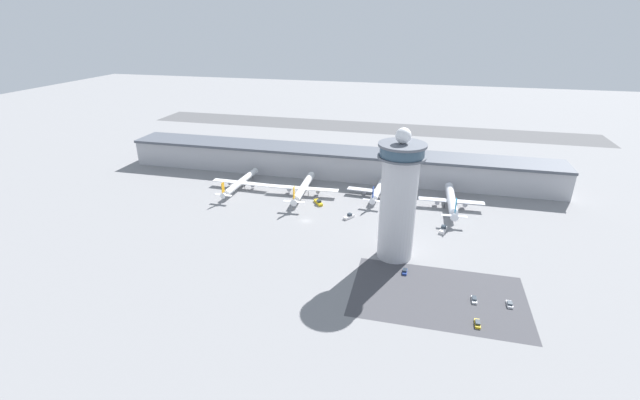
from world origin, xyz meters
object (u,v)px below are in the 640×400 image
object	(u,v)px
airplane_gate_delta	(451,200)
car_white_wagon	(477,323)
airplane_gate_bravo	(303,188)
car_grey_coupe	(474,299)
service_truck_baggage	(318,202)
service_truck_fuel	(349,217)
car_silver_sedan	(510,304)
car_navy_sedan	(405,271)
control_tower	(398,199)
airplane_gate_charlie	(378,191)
airplane_gate_alpha	(240,182)
service_truck_catering	(443,230)

from	to	relation	value
airplane_gate_delta	car_white_wagon	xyz separation A→B (m)	(5.69, -96.50, -4.24)
airplane_gate_bravo	car_grey_coupe	bearing A→B (deg)	-42.70
service_truck_baggage	service_truck_fuel	bearing A→B (deg)	-35.12
car_silver_sedan	car_navy_sedan	bearing A→B (deg)	161.57
control_tower	airplane_gate_charlie	size ratio (longest dim) A/B	1.58
airplane_gate_alpha	service_truck_fuel	world-z (taller)	airplane_gate_alpha
car_white_wagon	airplane_gate_delta	bearing A→B (deg)	93.38
service_truck_baggage	car_grey_coupe	distance (m)	105.16
service_truck_fuel	airplane_gate_delta	bearing A→B (deg)	25.89
control_tower	service_truck_catering	xyz separation A→B (m)	(21.21, 28.51, -25.88)
airplane_gate_bravo	airplane_gate_delta	size ratio (longest dim) A/B	1.02
airplane_gate_bravo	car_white_wagon	xyz separation A→B (m)	(88.31, -95.21, -4.15)
airplane_gate_alpha	car_grey_coupe	xyz separation A→B (m)	(127.96, -82.54, -3.55)
car_white_wagon	car_navy_sedan	bearing A→B (deg)	134.19
control_tower	airplane_gate_alpha	world-z (taller)	control_tower
car_white_wagon	car_silver_sedan	bearing A→B (deg)	48.67
car_grey_coupe	service_truck_fuel	bearing A→B (deg)	134.60
service_truck_fuel	car_navy_sedan	bearing A→B (deg)	-55.25
car_navy_sedan	service_truck_baggage	bearing A→B (deg)	130.88
car_grey_coupe	airplane_gate_bravo	bearing A→B (deg)	137.30
service_truck_baggage	car_silver_sedan	bearing A→B (deg)	-38.79
control_tower	airplane_gate_bravo	size ratio (longest dim) A/B	1.26
car_navy_sedan	car_silver_sedan	bearing A→B (deg)	-18.43
airplane_gate_delta	service_truck_baggage	bearing A→B (deg)	-171.20
car_white_wagon	car_silver_sedan	size ratio (longest dim) A/B	1.11
service_truck_fuel	car_silver_sedan	world-z (taller)	service_truck_fuel
service_truck_baggage	car_silver_sedan	distance (m)	114.27
airplane_gate_bravo	car_silver_sedan	distance (m)	129.37
airplane_gate_delta	car_grey_coupe	size ratio (longest dim) A/B	9.59
control_tower	car_white_wagon	distance (m)	56.69
airplane_gate_delta	service_truck_fuel	xyz separation A→B (m)	(-51.36, -24.93, -3.98)
service_truck_fuel	control_tower	bearing A→B (deg)	-51.41
airplane_gate_alpha	airplane_gate_bravo	distance (m)	39.66
airplane_gate_charlie	airplane_gate_delta	world-z (taller)	airplane_gate_delta
airplane_gate_bravo	service_truck_catering	world-z (taller)	airplane_gate_bravo
service_truck_baggage	airplane_gate_charlie	bearing A→B (deg)	29.13
control_tower	car_navy_sedan	xyz separation A→B (m)	(5.43, -12.69, -26.31)
service_truck_fuel	car_grey_coupe	bearing A→B (deg)	-45.40
control_tower	airplane_gate_delta	xyz separation A→B (m)	(25.59, 57.22, -22.09)
airplane_gate_bravo	airplane_gate_delta	world-z (taller)	airplane_gate_delta
airplane_gate_alpha	car_silver_sedan	size ratio (longest dim) A/B	10.76
car_silver_sedan	airplane_gate_delta	bearing A→B (deg)	102.24
control_tower	car_grey_coupe	bearing A→B (deg)	-39.25
airplane_gate_alpha	service_truck_baggage	distance (m)	52.33
airplane_gate_alpha	airplane_gate_bravo	xyz separation A→B (m)	(39.64, -1.04, 0.63)
car_white_wagon	airplane_gate_bravo	bearing A→B (deg)	132.85
airplane_gate_alpha	car_navy_sedan	distance (m)	123.66
car_grey_coupe	car_silver_sedan	xyz separation A→B (m)	(12.22, 0.19, 0.01)
airplane_gate_delta	car_silver_sedan	size ratio (longest dim) A/B	10.57
control_tower	car_silver_sedan	distance (m)	56.85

